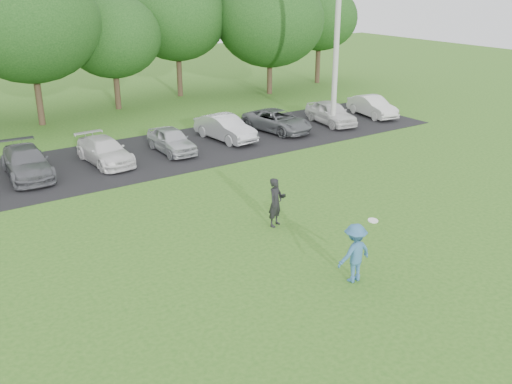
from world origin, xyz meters
The scene contains 7 objects.
ground centered at (0.00, 0.00, 0.00)m, with size 100.00×100.00×0.00m, color #2E641C.
parking_lot centered at (0.00, 13.00, 0.01)m, with size 32.00×6.50×0.03m, color black.
utility_pole centered at (10.69, 11.84, 4.97)m, with size 0.28×0.28×9.93m, color #AEAFA9.
frisbee_player centered at (0.30, -0.76, 0.84)m, with size 1.09×0.72×1.83m.
camera_bystander centered at (0.69, 3.38, 0.83)m, with size 0.71×0.61×1.66m.
parked_cars centered at (-0.91, 12.87, 0.62)m, with size 30.57×4.64×1.24m.
tree_row centered at (1.51, 22.76, 4.91)m, with size 42.39×9.85×8.64m.
Camera 1 is at (-9.61, -10.57, 7.85)m, focal length 40.00 mm.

